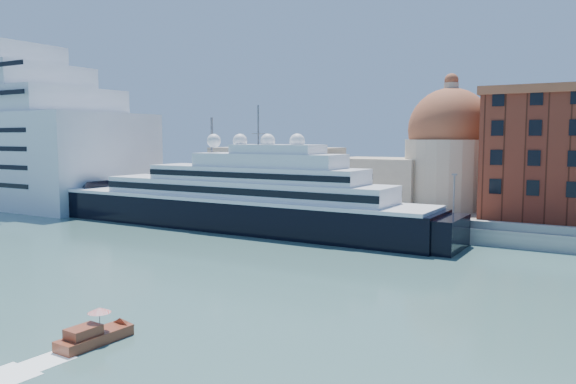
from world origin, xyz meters
The scene contains 9 objects.
ground centered at (0.00, 0.00, 0.00)m, with size 400.00×400.00×0.00m, color #396362.
quay centered at (0.00, 34.00, 1.25)m, with size 180.00×10.00×2.50m, color gray.
land centered at (0.00, 75.00, 1.00)m, with size 260.00×72.00×2.00m, color slate.
quay_fence centered at (0.00, 29.50, 3.10)m, with size 180.00×0.10×1.20m, color slate.
superyacht centered at (-10.01, 23.00, 4.43)m, with size 85.84×11.90×25.65m.
service_barge centered at (-58.37, 19.31, 0.67)m, with size 10.98×6.69×2.34m.
water_taxi centered at (17.18, -29.03, 0.71)m, with size 2.33×6.31×2.96m.
church centered at (6.39, 57.72, 10.91)m, with size 66.00×18.00×25.50m.
lamp_posts centered at (-12.67, 32.27, 9.84)m, with size 120.80×2.40×18.00m.
Camera 1 is at (52.66, -58.22, 16.36)m, focal length 35.00 mm.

